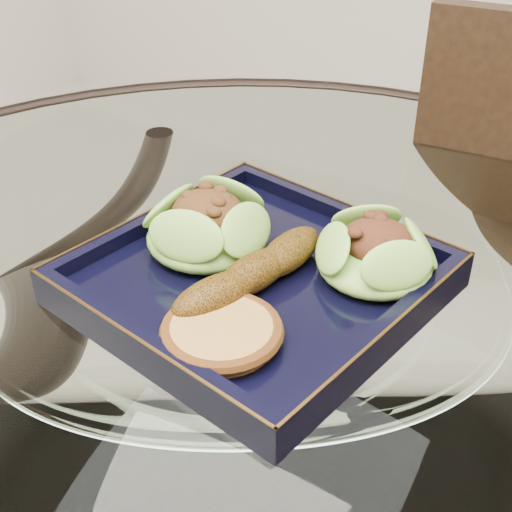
% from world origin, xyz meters
% --- Properties ---
extents(dining_table, '(1.13, 1.13, 0.77)m').
position_xyz_m(dining_table, '(-0.00, -0.00, 0.60)').
color(dining_table, white).
rests_on(dining_table, ground).
extents(navy_plate, '(0.32, 0.32, 0.02)m').
position_xyz_m(navy_plate, '(-0.00, 0.03, 0.77)').
color(navy_plate, black).
rests_on(navy_plate, dining_table).
extents(lettuce_wrap_left, '(0.14, 0.14, 0.04)m').
position_xyz_m(lettuce_wrap_left, '(-0.06, 0.05, 0.80)').
color(lettuce_wrap_left, '#4A8B28').
rests_on(lettuce_wrap_left, navy_plate).
extents(lettuce_wrap_right, '(0.12, 0.12, 0.04)m').
position_xyz_m(lettuce_wrap_right, '(0.09, 0.08, 0.80)').
color(lettuce_wrap_right, olive).
rests_on(lettuce_wrap_right, navy_plate).
extents(roasted_plantain, '(0.08, 0.16, 0.03)m').
position_xyz_m(roasted_plantain, '(0.01, 0.01, 0.80)').
color(roasted_plantain, '#593709').
rests_on(roasted_plantain, navy_plate).
extents(crumb_patty, '(0.11, 0.11, 0.02)m').
position_xyz_m(crumb_patty, '(0.02, -0.06, 0.79)').
color(crumb_patty, '#C28840').
rests_on(crumb_patty, navy_plate).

